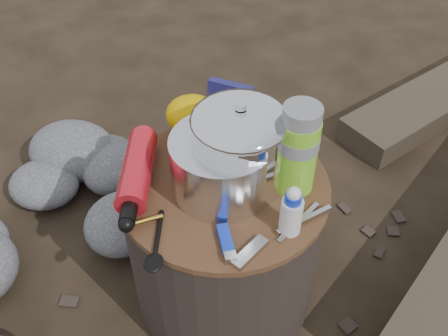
% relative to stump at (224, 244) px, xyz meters
% --- Properties ---
extents(ground, '(60.00, 60.00, 0.00)m').
position_rel_stump_xyz_m(ground, '(0.00, 0.00, -0.22)').
color(ground, black).
rests_on(ground, ground).
extents(stump, '(0.47, 0.47, 0.43)m').
position_rel_stump_xyz_m(stump, '(0.00, 0.00, 0.00)').
color(stump, black).
rests_on(stump, ground).
extents(rock_ring, '(0.44, 0.96, 0.19)m').
position_rel_stump_xyz_m(rock_ring, '(-0.54, -0.06, -0.12)').
color(rock_ring, '#545458').
rests_on(rock_ring, ground).
extents(foil_windscreen, '(0.22, 0.22, 0.13)m').
position_rel_stump_xyz_m(foil_windscreen, '(-0.00, -0.01, 0.28)').
color(foil_windscreen, silver).
rests_on(foil_windscreen, stump).
extents(camping_pot, '(0.20, 0.20, 0.20)m').
position_rel_stump_xyz_m(camping_pot, '(0.03, 0.02, 0.32)').
color(camping_pot, silver).
rests_on(camping_pot, stump).
extents(fuel_bottle, '(0.13, 0.29, 0.07)m').
position_rel_stump_xyz_m(fuel_bottle, '(-0.19, -0.04, 0.25)').
color(fuel_bottle, red).
rests_on(fuel_bottle, stump).
extents(thermos, '(0.08, 0.08, 0.21)m').
position_rel_stump_xyz_m(thermos, '(0.15, 0.04, 0.32)').
color(thermos, '#79C525').
rests_on(thermos, stump).
extents(travel_mug, '(0.08, 0.08, 0.12)m').
position_rel_stump_xyz_m(travel_mug, '(0.12, 0.11, 0.28)').
color(travel_mug, black).
rests_on(travel_mug, stump).
extents(stuff_sack, '(0.14, 0.11, 0.10)m').
position_rel_stump_xyz_m(stuff_sack, '(-0.12, 0.16, 0.26)').
color(stuff_sack, '#D6A200').
rests_on(stuff_sack, stump).
extents(food_pouch, '(0.11, 0.04, 0.14)m').
position_rel_stump_xyz_m(food_pouch, '(-0.03, 0.18, 0.28)').
color(food_pouch, '#181853').
rests_on(food_pouch, stump).
extents(lighter, '(0.06, 0.09, 0.02)m').
position_rel_stump_xyz_m(lighter, '(0.04, -0.15, 0.22)').
color(lighter, '#1430C6').
rests_on(lighter, stump).
extents(multitool, '(0.06, 0.09, 0.01)m').
position_rel_stump_xyz_m(multitool, '(0.10, -0.17, 0.22)').
color(multitool, '#A9A9AE').
rests_on(multitool, stump).
extents(pot_grabber, '(0.11, 0.13, 0.01)m').
position_rel_stump_xyz_m(pot_grabber, '(0.18, -0.07, 0.22)').
color(pot_grabber, '#A9A9AE').
rests_on(pot_grabber, stump).
extents(spork, '(0.06, 0.15, 0.01)m').
position_rel_stump_xyz_m(spork, '(-0.09, -0.18, 0.22)').
color(spork, black).
rests_on(spork, stump).
extents(squeeze_bottle, '(0.04, 0.04, 0.11)m').
position_rel_stump_xyz_m(squeeze_bottle, '(0.16, -0.09, 0.27)').
color(squeeze_bottle, silver).
rests_on(squeeze_bottle, stump).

